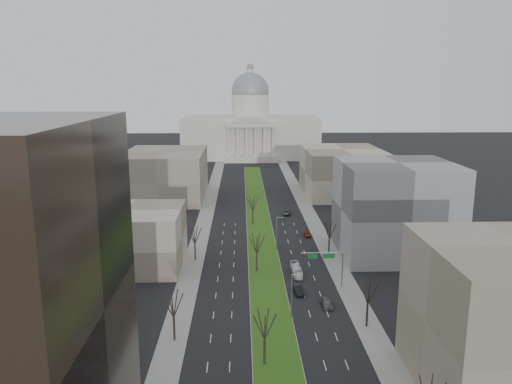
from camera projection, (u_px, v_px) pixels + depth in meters
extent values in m
plane|color=black|center=(259.00, 225.00, 156.94)|extent=(600.00, 600.00, 0.00)
cube|color=#999993|center=(259.00, 225.00, 155.95)|extent=(8.00, 222.00, 0.15)
cube|color=#2A5215|center=(259.00, 225.00, 155.93)|extent=(7.70, 221.70, 0.06)
cube|color=gray|center=(197.00, 251.00, 132.00)|extent=(5.00, 330.00, 0.15)
cube|color=gray|center=(328.00, 250.00, 133.01)|extent=(5.00, 330.00, 0.15)
cube|color=beige|center=(250.00, 137.00, 300.89)|extent=(80.00, 40.00, 24.00)
cube|color=beige|center=(251.00, 159.00, 280.56)|extent=(30.00, 6.00, 4.00)
cube|color=beige|center=(251.00, 125.00, 276.51)|extent=(28.00, 5.00, 2.50)
cube|color=beige|center=(251.00, 121.00, 276.09)|extent=(20.00, 5.00, 1.80)
cube|color=beige|center=(251.00, 118.00, 275.75)|extent=(12.00, 5.00, 1.60)
cylinder|color=beige|center=(250.00, 107.00, 297.06)|extent=(22.00, 22.00, 14.00)
sphere|color=gray|center=(250.00, 91.00, 295.15)|extent=(22.00, 22.00, 22.00)
cylinder|color=beige|center=(250.00, 72.00, 292.81)|extent=(4.00, 4.00, 4.00)
sphere|color=gray|center=(250.00, 67.00, 292.17)|extent=(4.00, 4.00, 4.00)
cylinder|color=beige|center=(229.00, 141.00, 278.07)|extent=(2.00, 2.00, 16.00)
cylinder|color=beige|center=(238.00, 141.00, 278.21)|extent=(2.00, 2.00, 16.00)
cylinder|color=beige|center=(247.00, 141.00, 278.36)|extent=(2.00, 2.00, 16.00)
cylinder|color=beige|center=(256.00, 141.00, 278.50)|extent=(2.00, 2.00, 16.00)
cylinder|color=beige|center=(265.00, 141.00, 278.64)|extent=(2.00, 2.00, 16.00)
cylinder|color=beige|center=(273.00, 141.00, 278.79)|extent=(2.00, 2.00, 16.00)
cube|color=gray|center=(128.00, 238.00, 120.32)|extent=(26.00, 22.00, 14.00)
cube|color=slate|center=(395.00, 209.00, 128.01)|extent=(28.00, 26.00, 24.00)
cube|color=gray|center=(165.00, 174.00, 193.09)|extent=(30.00, 40.00, 18.00)
cube|color=gray|center=(342.00, 171.00, 199.98)|extent=(30.00, 40.00, 18.00)
cylinder|color=black|center=(174.00, 329.00, 85.66)|extent=(0.40, 0.40, 4.32)
cylinder|color=black|center=(195.00, 252.00, 124.74)|extent=(0.40, 0.40, 4.22)
cylinder|color=black|center=(367.00, 316.00, 90.55)|extent=(0.40, 0.40, 4.42)
cylinder|color=black|center=(329.00, 246.00, 129.66)|extent=(0.40, 0.40, 4.03)
cylinder|color=black|center=(265.00, 352.00, 78.29)|extent=(0.40, 0.40, 4.32)
cylinder|color=black|center=(257.00, 263.00, 117.35)|extent=(0.40, 0.40, 4.32)
cylinder|color=black|center=(253.00, 218.00, 156.42)|extent=(0.40, 0.40, 4.32)
cylinder|color=gray|center=(291.00, 298.00, 92.60)|extent=(0.20, 0.20, 9.00)
cylinder|color=gray|center=(297.00, 274.00, 91.65)|extent=(1.80, 0.12, 0.12)
cylinder|color=gray|center=(277.00, 234.00, 131.67)|extent=(0.20, 0.20, 9.00)
cylinder|color=gray|center=(280.00, 217.00, 130.72)|extent=(1.80, 0.12, 0.12)
cylinder|color=gray|center=(342.00, 270.00, 107.72)|extent=(0.24, 0.24, 8.00)
cylinder|color=gray|center=(322.00, 253.00, 106.74)|extent=(9.00, 0.18, 0.18)
cube|color=#0C591E|center=(329.00, 256.00, 107.03)|extent=(2.60, 0.08, 1.00)
cube|color=#0C591E|center=(313.00, 256.00, 106.93)|extent=(2.20, 0.08, 1.00)
imported|color=#54595D|center=(327.00, 302.00, 99.24)|extent=(2.13, 5.02, 1.69)
imported|color=black|center=(298.00, 290.00, 105.28)|extent=(2.05, 5.06, 1.63)
imported|color=maroon|center=(307.00, 234.00, 144.81)|extent=(1.86, 4.43, 1.28)
imported|color=#4D4F54|center=(287.00, 212.00, 168.78)|extent=(3.27, 5.64, 1.48)
imported|color=white|center=(296.00, 270.00, 115.72)|extent=(2.09, 8.29, 2.30)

